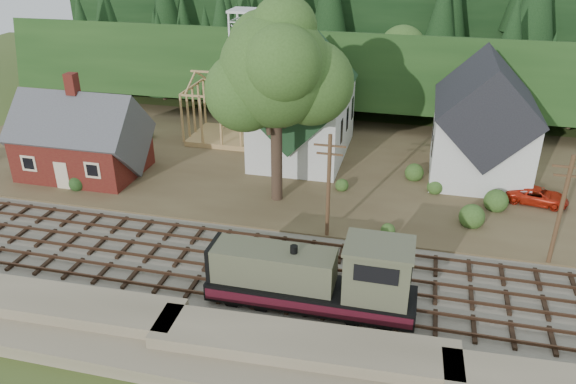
% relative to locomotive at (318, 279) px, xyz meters
% --- Properties ---
extents(ground, '(140.00, 140.00, 0.00)m').
position_rel_locomotive_xyz_m(ground, '(-7.93, 3.00, -2.13)').
color(ground, '#384C1E').
rests_on(ground, ground).
extents(embankment, '(64.00, 5.00, 1.60)m').
position_rel_locomotive_xyz_m(embankment, '(-7.93, -5.50, -2.13)').
color(embankment, '#7F7259').
rests_on(embankment, ground).
extents(railroad_bed, '(64.00, 11.00, 0.16)m').
position_rel_locomotive_xyz_m(railroad_bed, '(-7.93, 3.00, -2.05)').
color(railroad_bed, '#726B5B').
rests_on(railroad_bed, ground).
extents(village_flat, '(64.00, 26.00, 0.30)m').
position_rel_locomotive_xyz_m(village_flat, '(-7.93, 21.00, -1.98)').
color(village_flat, brown).
rests_on(village_flat, ground).
extents(hillside, '(70.00, 28.96, 12.74)m').
position_rel_locomotive_xyz_m(hillside, '(-7.93, 45.00, -2.13)').
color(hillside, '#1E3F19').
rests_on(hillside, ground).
extents(ridge, '(80.00, 20.00, 12.00)m').
position_rel_locomotive_xyz_m(ridge, '(-7.93, 61.00, -2.13)').
color(ridge, black).
rests_on(ridge, ground).
extents(depot, '(10.80, 7.41, 9.00)m').
position_rel_locomotive_xyz_m(depot, '(-23.93, 14.00, 1.09)').
color(depot, '#551313').
rests_on(depot, village_flat).
extents(church, '(8.40, 15.17, 13.00)m').
position_rel_locomotive_xyz_m(church, '(-5.93, 22.68, 3.05)').
color(church, silver).
rests_on(church, village_flat).
extents(farmhouse, '(8.40, 10.80, 10.60)m').
position_rel_locomotive_xyz_m(farmhouse, '(10.07, 22.00, 2.74)').
color(farmhouse, silver).
rests_on(farmhouse, village_flat).
extents(timber_frame, '(8.20, 6.20, 6.99)m').
position_rel_locomotive_xyz_m(timber_frame, '(-13.93, 25.00, 1.14)').
color(timber_frame, tan).
rests_on(timber_frame, village_flat).
extents(lattice_tower, '(3.20, 3.20, 12.12)m').
position_rel_locomotive_xyz_m(lattice_tower, '(-13.93, 31.00, 7.90)').
color(lattice_tower, silver).
rests_on(lattice_tower, village_flat).
extents(big_tree, '(10.90, 8.40, 14.70)m').
position_rel_locomotive_xyz_m(big_tree, '(-5.76, 13.08, 8.09)').
color(big_tree, '#38281E').
rests_on(big_tree, village_flat).
extents(telegraph_pole_near, '(2.20, 0.28, 8.00)m').
position_rel_locomotive_xyz_m(telegraph_pole_near, '(-0.93, 8.20, 2.12)').
color(telegraph_pole_near, '#4C331E').
rests_on(telegraph_pole_near, ground).
extents(telegraph_pole_far, '(2.20, 0.28, 8.00)m').
position_rel_locomotive_xyz_m(telegraph_pole_far, '(14.07, 8.20, 2.12)').
color(telegraph_pole_far, '#4C331E').
rests_on(telegraph_pole_far, ground).
extents(locomotive, '(12.03, 3.01, 4.81)m').
position_rel_locomotive_xyz_m(locomotive, '(0.00, 0.00, 0.00)').
color(locomotive, black).
rests_on(locomotive, railroad_bed).
extents(car_blue, '(2.77, 3.64, 1.16)m').
position_rel_locomotive_xyz_m(car_blue, '(-20.37, 14.79, -1.25)').
color(car_blue, '#61ABD0').
rests_on(car_blue, village_flat).
extents(car_red, '(4.99, 2.91, 1.31)m').
position_rel_locomotive_xyz_m(car_red, '(14.52, 17.13, -1.18)').
color(car_red, red).
rests_on(car_red, village_flat).
extents(patio_set, '(2.44, 2.44, 2.72)m').
position_rel_locomotive_xyz_m(patio_set, '(-21.10, 11.93, 0.48)').
color(patio_set, silver).
rests_on(patio_set, village_flat).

